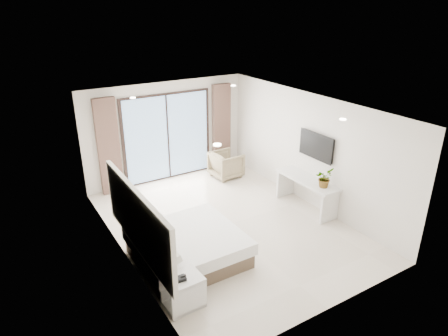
{
  "coord_description": "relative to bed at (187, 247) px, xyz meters",
  "views": [
    {
      "loc": [
        -4.1,
        -6.55,
        4.62
      ],
      "look_at": [
        0.17,
        0.4,
        1.2
      ],
      "focal_mm": 32.0,
      "sensor_mm": 36.0,
      "label": 1
    }
  ],
  "objects": [
    {
      "name": "armchair",
      "position": [
        2.73,
        2.98,
        0.11
      ],
      "size": [
        0.76,
        0.81,
        0.8
      ],
      "primitive_type": "imported",
      "rotation": [
        0.0,
        0.0,
        1.62
      ],
      "color": "#9C8E66",
      "rests_on": "ground"
    },
    {
      "name": "nightstand",
      "position": [
        -0.62,
        -1.09,
        -0.01
      ],
      "size": [
        0.62,
        0.52,
        0.55
      ],
      "rotation": [
        0.0,
        0.0,
        0.04
      ],
      "color": "silver",
      "rests_on": "ground"
    },
    {
      "name": "plant",
      "position": [
        3.38,
        -0.12,
        0.65
      ],
      "size": [
        0.54,
        0.56,
        0.34
      ],
      "primitive_type": "imported",
      "rotation": [
        0.0,
        0.0,
        0.44
      ],
      "color": "#33662D",
      "rests_on": "console_desk"
    },
    {
      "name": "console_desk",
      "position": [
        3.38,
        0.4,
        0.28
      ],
      "size": [
        0.53,
        1.71,
        0.77
      ],
      "color": "silver",
      "rests_on": "ground"
    },
    {
      "name": "ground",
      "position": [
        1.34,
        0.7,
        -0.29
      ],
      "size": [
        6.2,
        6.2,
        0.0
      ],
      "primitive_type": "plane",
      "color": "beige",
      "rests_on": "ground"
    },
    {
      "name": "bed",
      "position": [
        0.0,
        0.0,
        0.0
      ],
      "size": [
        1.95,
        1.86,
        0.68
      ],
      "color": "brown",
      "rests_on": "ground"
    },
    {
      "name": "room_shell",
      "position": [
        1.14,
        1.37,
        1.29
      ],
      "size": [
        4.62,
        6.22,
        2.72
      ],
      "color": "silver",
      "rests_on": "ground"
    },
    {
      "name": "phone",
      "position": [
        -0.67,
        -1.13,
        0.3
      ],
      "size": [
        0.18,
        0.14,
        0.06
      ],
      "primitive_type": "cube",
      "rotation": [
        0.0,
        0.0,
        -0.07
      ],
      "color": "black",
      "rests_on": "nightstand"
    }
  ]
}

